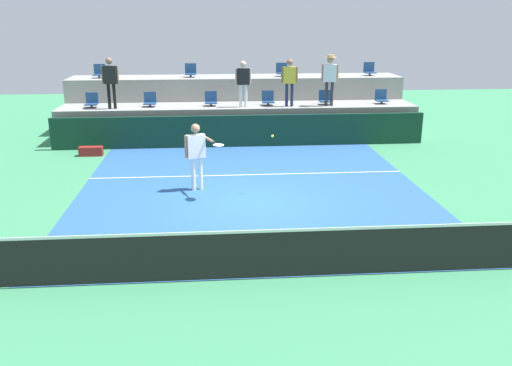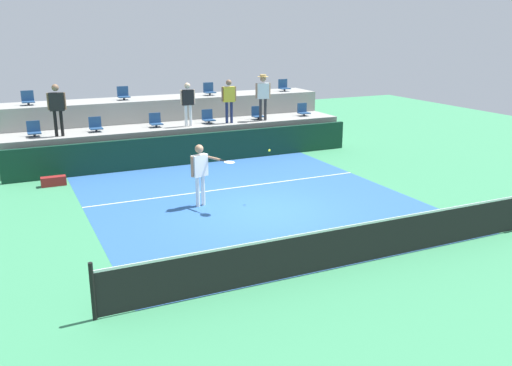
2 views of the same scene
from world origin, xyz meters
The scene contains 24 objects.
ground_plane centered at (0.00, 0.00, 0.00)m, with size 40.00×40.00×0.00m, color #388456.
court_inner_paint centered at (0.00, 1.00, 0.00)m, with size 9.00×10.00×0.01m, color #285693.
court_service_line centered at (0.00, 2.40, 0.01)m, with size 9.00×0.06×0.00m, color white.
tennis_net centered at (0.00, -4.00, 0.50)m, with size 10.48×0.08×1.07m.
sponsor_backboard centered at (0.00, 6.00, 0.55)m, with size 13.00×0.16×1.10m, color #0F3323.
seating_tier_lower centered at (0.00, 7.30, 0.62)m, with size 13.00×1.80×1.25m, color gray.
seating_tier_upper centered at (0.00, 9.10, 1.05)m, with size 13.00×1.80×2.10m, color gray.
stadium_chair_lower_far_left centered at (-5.29, 7.23, 1.46)m, with size 0.44×0.40×0.52m.
stadium_chair_lower_left centered at (-3.22, 7.23, 1.46)m, with size 0.44×0.40×0.52m.
stadium_chair_lower_mid_left centered at (-1.02, 7.23, 1.46)m, with size 0.44×0.40×0.52m.
stadium_chair_lower_mid_right centered at (1.07, 7.23, 1.46)m, with size 0.44×0.40×0.52m.
stadium_chair_lower_right centered at (3.21, 7.23, 1.46)m, with size 0.44×0.40×0.52m.
stadium_chair_lower_far_right centered at (5.34, 7.23, 1.46)m, with size 0.44×0.40×0.52m.
stadium_chair_upper_far_left centered at (-5.29, 9.03, 2.31)m, with size 0.44×0.40×0.52m.
stadium_chair_upper_left centered at (-1.79, 9.03, 2.31)m, with size 0.44×0.40×0.52m.
stadium_chair_upper_right centered at (1.81, 9.03, 2.31)m, with size 0.44×0.40×0.52m.
stadium_chair_upper_far_right centered at (5.35, 9.03, 2.31)m, with size 0.44×0.40×0.52m.
tennis_player centered at (-1.41, 1.13, 1.09)m, with size 1.05×1.14×1.77m.
spectator_in_white centered at (-4.50, 6.85, 2.33)m, with size 0.62×0.27×1.78m.
spectator_leaning_on_rail centered at (0.14, 6.85, 2.23)m, with size 0.57×0.22×1.63m.
spectator_in_grey centered at (1.81, 6.85, 2.26)m, with size 0.59×0.25×1.68m.
spectator_with_hat centered at (3.27, 6.85, 2.38)m, with size 0.61×0.51×1.82m.
tennis_ball centered at (0.51, 0.72, 1.51)m, with size 0.07×0.07×0.07m.
equipment_bag centered at (-4.99, 5.07, 0.15)m, with size 0.76×0.28×0.30m, color maroon.
Camera 1 is at (-0.99, -12.48, 4.42)m, focal length 37.77 mm.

